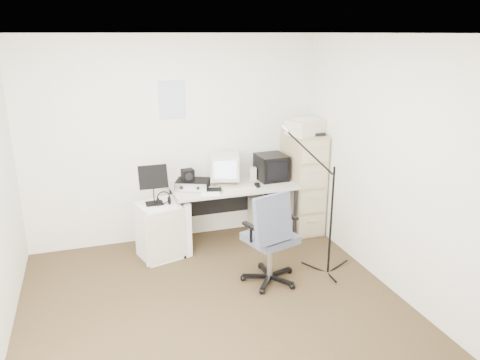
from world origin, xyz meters
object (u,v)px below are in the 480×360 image
object	(u,v)px
desk	(234,213)
office_chair	(270,236)
side_cart	(163,230)
filing_cabinet	(303,183)

from	to	relation	value
desk	office_chair	xyz separation A→B (m)	(0.05, -1.10, 0.15)
desk	side_cart	world-z (taller)	desk
filing_cabinet	desk	distance (m)	0.99
filing_cabinet	desk	xyz separation A→B (m)	(-0.95, -0.03, -0.29)
office_chair	side_cart	distance (m)	1.36
side_cart	office_chair	bearing A→B (deg)	-60.21
desk	filing_cabinet	bearing A→B (deg)	1.81
filing_cabinet	side_cart	world-z (taller)	filing_cabinet
desk	side_cart	distance (m)	0.92
office_chair	side_cart	xyz separation A→B (m)	(-0.96, 0.95, -0.19)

